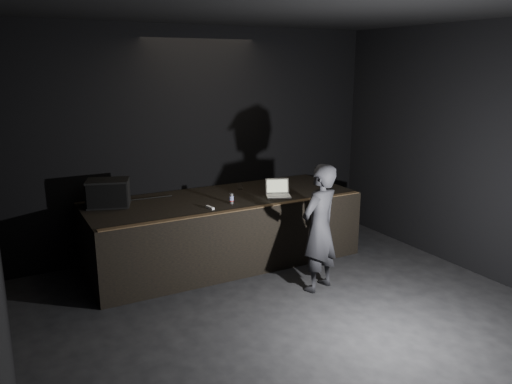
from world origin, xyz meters
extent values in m
plane|color=black|center=(0.00, 0.00, 0.00)|extent=(7.00, 7.00, 0.00)
cube|color=black|center=(0.00, 3.50, 1.75)|extent=(6.00, 0.10, 3.50)
cube|color=black|center=(0.00, 2.73, 0.50)|extent=(4.00, 1.50, 1.00)
cube|color=brown|center=(0.00, 2.02, 1.01)|extent=(3.92, 0.10, 0.01)
cube|color=black|center=(-1.59, 3.06, 1.19)|extent=(0.66, 0.55, 0.38)
cube|color=black|center=(-1.66, 2.86, 1.19)|extent=(0.51, 0.18, 0.32)
cylinder|color=black|center=(-1.04, 3.18, 1.01)|extent=(0.80, 0.06, 0.02)
cube|color=white|center=(0.75, 2.37, 1.01)|extent=(0.42, 0.36, 0.02)
cube|color=silver|center=(0.75, 2.37, 1.02)|extent=(0.33, 0.25, 0.00)
cube|color=white|center=(0.81, 2.52, 1.13)|extent=(0.35, 0.20, 0.23)
cube|color=#CAE142|center=(0.81, 2.51, 1.13)|extent=(0.31, 0.17, 0.18)
cylinder|color=silver|center=(-0.03, 2.36, 1.07)|extent=(0.06, 0.06, 0.15)
cylinder|color=#1B2A97|center=(-0.03, 2.36, 1.08)|extent=(0.06, 0.06, 0.07)
cylinder|color=#A9180F|center=(-0.03, 2.36, 1.04)|extent=(0.06, 0.06, 0.01)
cylinder|color=white|center=(0.46, 3.06, 1.04)|extent=(0.07, 0.07, 0.09)
cube|color=white|center=(-0.40, 2.27, 1.02)|extent=(0.07, 0.17, 0.03)
imported|color=black|center=(0.70, 1.24, 0.85)|extent=(0.72, 0.59, 1.70)
camera|label=1|loc=(-2.96, -3.81, 2.92)|focal=35.00mm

